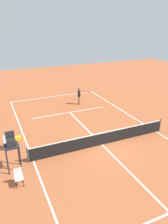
{
  "coord_description": "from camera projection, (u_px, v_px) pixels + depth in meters",
  "views": [
    {
      "loc": [
        6.54,
        11.6,
        8.0
      ],
      "look_at": [
        -0.5,
        -4.28,
        0.8
      ],
      "focal_mm": 34.7,
      "sensor_mm": 36.0,
      "label": 1
    }
  ],
  "objects": [
    {
      "name": "ground_plane",
      "position": [
        102.0,
        145.0,
        15.31
      ],
      "size": [
        60.0,
        60.0,
        0.0
      ],
      "primitive_type": "plane",
      "color": "#AD5933"
    },
    {
      "name": "tennis_ball",
      "position": [
        94.0,
        105.0,
        22.5
      ],
      "size": [
        0.07,
        0.07,
        0.07
      ],
      "primitive_type": "sphere",
      "color": "#CCE033",
      "rests_on": "ground"
    },
    {
      "name": "courtside_chair_near",
      "position": [
        19.0,
        176.0,
        11.33
      ],
      "size": [
        0.44,
        0.46,
        0.95
      ],
      "color": "#262626",
      "rests_on": "ground"
    },
    {
      "name": "tennis_net",
      "position": [
        102.0,
        139.0,
        15.12
      ],
      "size": [
        10.41,
        0.1,
        1.07
      ],
      "color": "#4C4C51",
      "rests_on": "ground"
    },
    {
      "name": "equipment_bag",
      "position": [
        16.0,
        139.0,
        15.78
      ],
      "size": [
        0.76,
        0.32,
        0.3
      ],
      "primitive_type": "cube",
      "color": "yellow",
      "rests_on": "ground"
    },
    {
      "name": "player_serving",
      "position": [
        80.0,
        94.0,
        22.45
      ],
      "size": [
        1.24,
        0.89,
        1.82
      ],
      "rotation": [
        0.0,
        0.0,
        1.26
      ],
      "color": "brown",
      "rests_on": "ground"
    },
    {
      "name": "umpire_chair",
      "position": [
        11.0,
        145.0,
        12.16
      ],
      "size": [
        0.8,
        0.8,
        2.41
      ],
      "color": "#232328",
      "rests_on": "ground"
    },
    {
      "name": "courtside_chair_mid",
      "position": [
        7.0,
        142.0,
        14.65
      ],
      "size": [
        0.44,
        0.46,
        0.95
      ],
      "color": "#262626",
      "rests_on": "ground"
    },
    {
      "name": "court_lines",
      "position": [
        102.0,
        145.0,
        15.31
      ],
      "size": [
        9.81,
        23.79,
        0.01
      ],
      "color": "white",
      "rests_on": "ground"
    }
  ]
}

